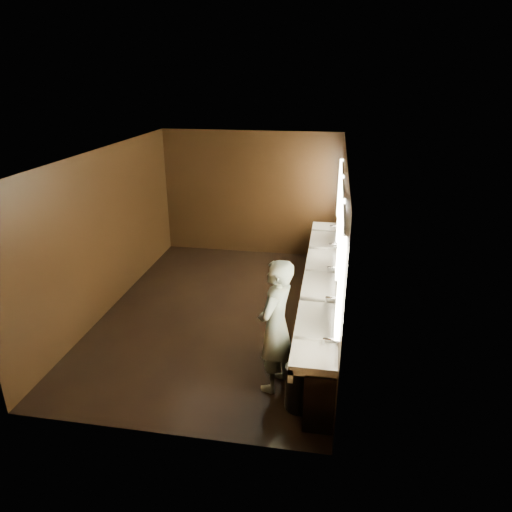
% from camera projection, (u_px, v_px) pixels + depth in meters
% --- Properties ---
extents(floor, '(6.00, 6.00, 0.00)m').
position_uv_depth(floor, '(221.00, 311.00, 8.12)').
color(floor, black).
rests_on(floor, ground).
extents(ceiling, '(4.00, 6.00, 0.02)m').
position_uv_depth(ceiling, '(216.00, 152.00, 7.07)').
color(ceiling, '#2D2D2B').
rests_on(ceiling, wall_back).
extents(wall_back, '(4.00, 0.02, 2.80)m').
position_uv_depth(wall_back, '(251.00, 194.00, 10.34)').
color(wall_back, black).
rests_on(wall_back, floor).
extents(wall_front, '(4.00, 0.02, 2.80)m').
position_uv_depth(wall_front, '(151.00, 330.00, 4.85)').
color(wall_front, black).
rests_on(wall_front, floor).
extents(wall_left, '(0.02, 6.00, 2.80)m').
position_uv_depth(wall_left, '(107.00, 231.00, 7.91)').
color(wall_left, black).
rests_on(wall_left, floor).
extents(wall_right, '(0.02, 6.00, 2.80)m').
position_uv_depth(wall_right, '(340.00, 244.00, 7.28)').
color(wall_right, black).
rests_on(wall_right, floor).
extents(sink_counter, '(0.55, 5.40, 1.01)m').
position_uv_depth(sink_counter, '(324.00, 294.00, 7.65)').
color(sink_counter, black).
rests_on(sink_counter, floor).
extents(mirror_band, '(0.06, 5.03, 1.15)m').
position_uv_depth(mirror_band, '(341.00, 224.00, 7.16)').
color(mirror_band, '#FAECC0').
rests_on(mirror_band, wall_right).
extents(person, '(0.63, 0.77, 1.84)m').
position_uv_depth(person, '(276.00, 326.00, 5.87)').
color(person, '#8ABDCE').
rests_on(person, floor).
extents(trash_bin, '(0.50, 0.50, 0.60)m').
position_uv_depth(trash_bin, '(300.00, 387.00, 5.70)').
color(trash_bin, black).
rests_on(trash_bin, floor).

